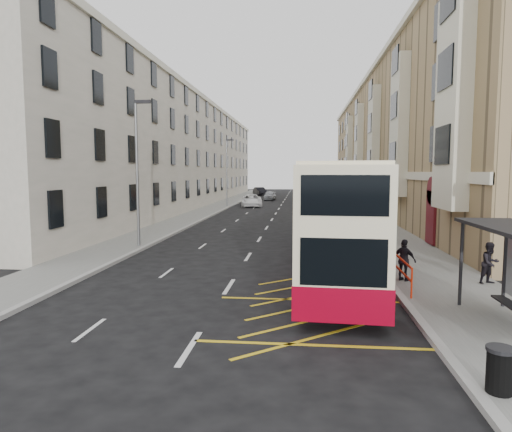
# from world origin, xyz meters

# --- Properties ---
(ground) EXTENTS (200.00, 200.00, 0.00)m
(ground) POSITION_xyz_m (0.00, 0.00, 0.00)
(ground) COLOR black
(ground) RESTS_ON ground
(pavement_right) EXTENTS (4.00, 120.00, 0.15)m
(pavement_right) POSITION_xyz_m (8.00, 30.00, 0.07)
(pavement_right) COLOR slate
(pavement_right) RESTS_ON ground
(pavement_left) EXTENTS (3.00, 120.00, 0.15)m
(pavement_left) POSITION_xyz_m (-7.50, 30.00, 0.07)
(pavement_left) COLOR slate
(pavement_left) RESTS_ON ground
(kerb_right) EXTENTS (0.25, 120.00, 0.15)m
(kerb_right) POSITION_xyz_m (6.00, 30.00, 0.07)
(kerb_right) COLOR #989793
(kerb_right) RESTS_ON ground
(kerb_left) EXTENTS (0.25, 120.00, 0.15)m
(kerb_left) POSITION_xyz_m (-6.00, 30.00, 0.07)
(kerb_left) COLOR #989793
(kerb_left) RESTS_ON ground
(road_markings) EXTENTS (10.00, 110.00, 0.01)m
(road_markings) POSITION_xyz_m (0.00, 45.00, 0.01)
(road_markings) COLOR silver
(road_markings) RESTS_ON ground
(terrace_right) EXTENTS (10.75, 79.00, 15.25)m
(terrace_right) POSITION_xyz_m (14.88, 45.38, 7.52)
(terrace_right) COLOR tan
(terrace_right) RESTS_ON ground
(terrace_left) EXTENTS (9.18, 79.00, 13.25)m
(terrace_left) POSITION_xyz_m (-13.43, 45.50, 6.52)
(terrace_left) COLOR beige
(terrace_left) RESTS_ON ground
(guard_railing) EXTENTS (0.06, 6.56, 1.01)m
(guard_railing) POSITION_xyz_m (6.25, 5.75, 0.86)
(guard_railing) COLOR red
(guard_railing) RESTS_ON pavement_right
(street_lamp_near) EXTENTS (0.93, 0.18, 8.00)m
(street_lamp_near) POSITION_xyz_m (-6.35, 12.00, 4.64)
(street_lamp_near) COLOR slate
(street_lamp_near) RESTS_ON pavement_left
(street_lamp_far) EXTENTS (0.93, 0.18, 8.00)m
(street_lamp_far) POSITION_xyz_m (-6.35, 42.00, 4.64)
(street_lamp_far) COLOR slate
(street_lamp_far) RESTS_ON pavement_left
(double_decker_front) EXTENTS (3.26, 11.52, 4.54)m
(double_decker_front) POSITION_xyz_m (4.06, 4.81, 2.31)
(double_decker_front) COLOR #FCEFC4
(double_decker_front) RESTS_ON ground
(double_decker_rear) EXTENTS (2.76, 10.29, 4.07)m
(double_decker_rear) POSITION_xyz_m (4.29, 16.17, 2.07)
(double_decker_rear) COLOR #FCEFC4
(double_decker_rear) RESTS_ON ground
(litter_bin) EXTENTS (0.53, 0.53, 0.87)m
(litter_bin) POSITION_xyz_m (6.37, -3.88, 0.60)
(litter_bin) COLOR black
(litter_bin) RESTS_ON pavement_right
(pedestrian_mid) EXTENTS (0.92, 0.84, 1.54)m
(pedestrian_mid) POSITION_xyz_m (9.58, 4.81, 0.92)
(pedestrian_mid) COLOR black
(pedestrian_mid) RESTS_ON pavement_right
(pedestrian_far) EXTENTS (0.96, 0.89, 1.58)m
(pedestrian_far) POSITION_xyz_m (6.54, 4.96, 0.94)
(pedestrian_far) COLOR black
(pedestrian_far) RESTS_ON pavement_right
(white_van) EXTENTS (3.03, 5.56, 1.48)m
(white_van) POSITION_xyz_m (-3.52, 43.20, 0.74)
(white_van) COLOR white
(white_van) RESTS_ON ground
(car_silver) EXTENTS (1.79, 4.16, 1.40)m
(car_silver) POSITION_xyz_m (-2.22, 55.85, 0.70)
(car_silver) COLOR #A2A5AA
(car_silver) RESTS_ON ground
(car_dark) EXTENTS (3.07, 4.70, 1.46)m
(car_dark) POSITION_xyz_m (-5.00, 70.09, 0.73)
(car_dark) COLOR black
(car_dark) RESTS_ON ground
(car_red) EXTENTS (2.53, 4.83, 1.34)m
(car_red) POSITION_xyz_m (4.60, 57.84, 0.67)
(car_red) COLOR #AC1809
(car_red) RESTS_ON ground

